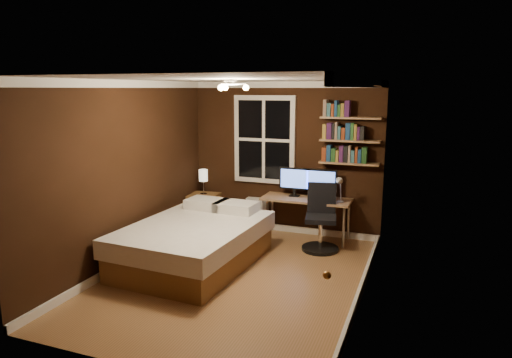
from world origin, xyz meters
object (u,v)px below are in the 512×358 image
(monitor_left, at_px, (295,182))
(desk_lamp, at_px, (340,189))
(radiator, at_px, (257,214))
(bed, at_px, (195,243))
(desk, at_px, (306,202))
(bedside_lamp, at_px, (203,182))
(monitor_right, at_px, (321,184))
(nightstand, at_px, (204,211))
(office_chair, at_px, (321,225))

(monitor_left, distance_m, desk_lamp, 0.80)
(radiator, bearing_deg, bed, -97.97)
(bed, distance_m, radiator, 1.80)
(desk, bearing_deg, desk_lamp, -14.75)
(radiator, relative_size, desk_lamp, 1.26)
(bedside_lamp, relative_size, radiator, 0.79)
(desk, relative_size, monitor_right, 2.78)
(bed, distance_m, monitor_left, 2.00)
(desk, height_order, desk_lamp, desk_lamp)
(desk, height_order, monitor_right, monitor_right)
(desk, bearing_deg, nightstand, -178.42)
(nightstand, distance_m, desk, 1.83)
(desk_lamp, bearing_deg, desk, 165.25)
(bed, xyz_separation_m, desk, (1.15, 1.60, 0.30))
(bed, distance_m, desk_lamp, 2.32)
(desk, bearing_deg, monitor_left, 161.98)
(nightstand, relative_size, bedside_lamp, 1.37)
(desk_lamp, relative_size, office_chair, 0.44)
(bed, bearing_deg, monitor_left, 63.94)
(desk_lamp, height_order, office_chair, desk_lamp)
(nightstand, distance_m, monitor_left, 1.70)
(monitor_right, relative_size, office_chair, 0.51)
(bed, height_order, monitor_left, monitor_left)
(monitor_left, bearing_deg, desk, -18.02)
(nightstand, xyz_separation_m, desk_lamp, (2.36, -0.10, 0.59))
(bedside_lamp, xyz_separation_m, monitor_left, (1.58, 0.12, 0.09))
(nightstand, bearing_deg, monitor_left, -0.27)
(bedside_lamp, bearing_deg, nightstand, 0.00)
(bed, height_order, desk, bed)
(nightstand, xyz_separation_m, monitor_right, (2.01, 0.12, 0.61))
(bed, bearing_deg, desk, 57.41)
(desk_lamp, bearing_deg, bed, -139.61)
(bedside_lamp, height_order, monitor_left, monitor_left)
(desk, distance_m, desk_lamp, 0.64)
(bed, bearing_deg, office_chair, 42.06)
(desk, bearing_deg, office_chair, -50.35)
(radiator, bearing_deg, office_chair, -25.22)
(monitor_left, distance_m, office_chair, 0.90)
(bed, distance_m, monitor_right, 2.24)
(bedside_lamp, bearing_deg, desk_lamp, -2.34)
(bedside_lamp, bearing_deg, bed, -67.24)
(desk_lamp, bearing_deg, nightstand, 177.66)
(monitor_left, relative_size, monitor_right, 1.00)
(nightstand, relative_size, office_chair, 0.60)
(desk, height_order, office_chair, office_chair)
(radiator, relative_size, desk, 0.39)
(nightstand, distance_m, office_chair, 2.17)
(radiator, distance_m, desk_lamp, 1.62)
(monitor_right, height_order, desk_lamp, monitor_right)
(bed, relative_size, office_chair, 2.23)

